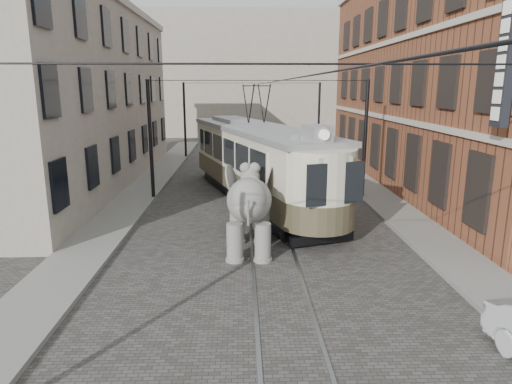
{
  "coord_description": "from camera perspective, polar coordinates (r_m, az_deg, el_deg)",
  "views": [
    {
      "loc": [
        -1.06,
        -16.65,
        5.63
      ],
      "look_at": [
        -0.57,
        -1.51,
        2.1
      ],
      "focal_mm": 31.67,
      "sensor_mm": 36.0,
      "label": 1
    }
  ],
  "objects": [
    {
      "name": "brick_building",
      "position": [
        28.35,
        23.96,
        12.77
      ],
      "size": [
        8.0,
        26.0,
        12.0
      ],
      "primitive_type": "cube",
      "color": "brown",
      "rests_on": "ground"
    },
    {
      "name": "catenary",
      "position": [
        21.83,
        0.43,
        6.19
      ],
      "size": [
        11.0,
        30.2,
        6.0
      ],
      "primitive_type": null,
      "color": "black",
      "rests_on": "ground"
    },
    {
      "name": "elephant",
      "position": [
        15.56,
        -0.87,
        -2.5
      ],
      "size": [
        2.76,
        4.8,
        2.89
      ],
      "primitive_type": null,
      "rotation": [
        0.0,
        0.0,
        -0.04
      ],
      "color": "slate",
      "rests_on": "ground"
    },
    {
      "name": "tram_rails",
      "position": [
        17.6,
        1.71,
        -5.5
      ],
      "size": [
        1.54,
        80.0,
        0.02
      ],
      "primitive_type": null,
      "color": "slate",
      "rests_on": "ground"
    },
    {
      "name": "ground",
      "position": [
        17.61,
        1.71,
        -5.54
      ],
      "size": [
        120.0,
        120.0,
        0.0
      ],
      "primitive_type": "plane",
      "color": "#484643"
    },
    {
      "name": "distant_block",
      "position": [
        56.68,
        -0.79,
        14.49
      ],
      "size": [
        28.0,
        10.0,
        14.0
      ],
      "primitive_type": "cube",
      "color": "gray",
      "rests_on": "ground"
    },
    {
      "name": "sidewalk_right",
      "position": [
        18.92,
        20.23,
        -4.8
      ],
      "size": [
        2.0,
        60.0,
        0.15
      ],
      "primitive_type": "cube",
      "color": "slate",
      "rests_on": "ground"
    },
    {
      "name": "stucco_building",
      "position": [
        28.45,
        -22.72,
        10.85
      ],
      "size": [
        7.0,
        24.0,
        10.0
      ],
      "primitive_type": "cube",
      "color": "gray",
      "rests_on": "ground"
    },
    {
      "name": "tram",
      "position": [
        22.38,
        0.04,
        6.03
      ],
      "size": [
        7.27,
        14.7,
        5.75
      ],
      "primitive_type": null,
      "rotation": [
        0.0,
        0.0,
        0.31
      ],
      "color": "beige",
      "rests_on": "ground"
    },
    {
      "name": "sidewalk_left",
      "position": [
        18.38,
        -19.05,
        -5.22
      ],
      "size": [
        2.0,
        60.0,
        0.15
      ],
      "primitive_type": "cube",
      "color": "slate",
      "rests_on": "ground"
    }
  ]
}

